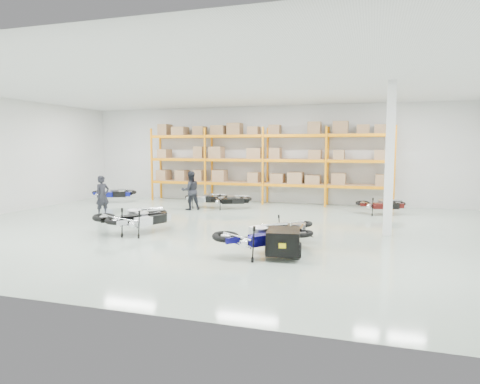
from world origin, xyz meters
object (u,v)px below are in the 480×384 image
(moto_back_a, at_px, (113,191))
(person_left, at_px, (103,196))
(moto_blue_centre, at_px, (260,230))
(moto_touring_right, at_px, (295,225))
(moto_back_d, at_px, (382,202))
(moto_black_far_left, at_px, (134,213))
(moto_back_c, at_px, (230,198))
(person_back, at_px, (191,191))
(moto_silver_left, at_px, (142,215))
(moto_back_b, at_px, (206,196))
(trailer, at_px, (283,242))

(moto_back_a, relative_size, person_left, 1.17)
(moto_blue_centre, bearing_deg, person_left, 12.05)
(moto_touring_right, height_order, moto_back_d, moto_back_d)
(moto_touring_right, bearing_deg, moto_back_a, 139.55)
(moto_black_far_left, xyz_separation_m, moto_back_c, (1.22, 5.62, -0.13))
(person_back, bearing_deg, moto_back_a, -51.92)
(moto_silver_left, relative_size, moto_back_c, 1.18)
(moto_silver_left, relative_size, moto_back_d, 1.14)
(moto_touring_right, xyz_separation_m, person_left, (-7.77, 2.46, 0.27))
(moto_touring_right, height_order, moto_back_a, moto_back_a)
(person_left, xyz_separation_m, person_back, (2.53, 2.46, 0.04))
(moto_blue_centre, xyz_separation_m, person_back, (-4.62, 6.38, 0.21))
(moto_silver_left, bearing_deg, moto_black_far_left, 8.88)
(moto_back_c, bearing_deg, moto_back_b, 64.66)
(moto_back_b, bearing_deg, moto_black_far_left, 171.33)
(moto_silver_left, xyz_separation_m, person_left, (-3.14, 2.51, 0.20))
(trailer, bearing_deg, moto_blue_centre, 158.15)
(moto_back_d, relative_size, person_left, 1.07)
(moto_back_b, bearing_deg, moto_silver_left, 174.68)
(moto_blue_centre, distance_m, person_left, 8.15)
(moto_silver_left, relative_size, person_back, 1.16)
(moto_blue_centre, xyz_separation_m, person_left, (-7.15, 3.91, 0.17))
(trailer, bearing_deg, moto_black_far_left, 153.23)
(moto_back_a, bearing_deg, moto_black_far_left, -160.97)
(moto_black_far_left, bearing_deg, moto_touring_right, -141.69)
(moto_back_a, distance_m, moto_back_d, 12.04)
(moto_back_b, distance_m, moto_back_c, 1.14)
(moto_silver_left, relative_size, moto_back_b, 1.11)
(moto_back_a, relative_size, moto_back_c, 1.13)
(moto_back_d, xyz_separation_m, person_back, (-7.57, -1.01, 0.30))
(moto_silver_left, xyz_separation_m, moto_back_c, (0.88, 5.70, -0.08))
(moto_blue_centre, xyz_separation_m, moto_back_b, (-4.26, 7.18, -0.08))
(moto_back_d, relative_size, person_back, 1.02)
(moto_blue_centre, bearing_deg, moto_back_c, -25.49)
(moto_silver_left, bearing_deg, moto_back_a, -27.93)
(moto_back_c, distance_m, moto_back_d, 6.08)
(person_left, bearing_deg, moto_black_far_left, -107.83)
(trailer, bearing_deg, person_left, 143.86)
(moto_back_a, relative_size, person_back, 1.11)
(moto_blue_centre, distance_m, moto_back_d, 7.96)
(moto_touring_right, relative_size, moto_back_b, 0.97)
(moto_black_far_left, relative_size, moto_back_a, 1.13)
(moto_blue_centre, relative_size, moto_touring_right, 1.19)
(person_back, bearing_deg, moto_blue_centre, 88.02)
(moto_back_b, bearing_deg, moto_back_d, -96.15)
(moto_back_b, bearing_deg, moto_blue_centre, -157.12)
(moto_back_c, bearing_deg, person_left, 107.01)
(person_back, bearing_deg, moto_back_d, 149.70)
(moto_touring_right, xyz_separation_m, person_back, (-5.24, 4.93, 0.31))
(moto_back_b, bearing_deg, trailer, -154.14)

